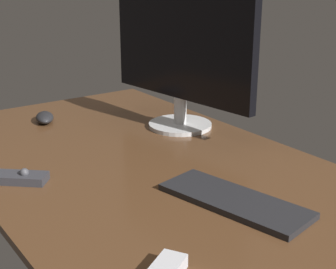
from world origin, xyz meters
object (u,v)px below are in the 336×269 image
object	(u,v)px
monitor	(181,48)
media_remote	(14,177)
keyboard	(234,201)
computer_mouse	(45,117)

from	to	relation	value
monitor	media_remote	world-z (taller)	monitor
keyboard	media_remote	size ratio (longest dim) A/B	2.14
keyboard	computer_mouse	distance (cm)	82.72
keyboard	computer_mouse	bearing A→B (deg)	175.88
monitor	computer_mouse	world-z (taller)	monitor
monitor	media_remote	bearing A→B (deg)	-86.12
monitor	keyboard	world-z (taller)	monitor
keyboard	computer_mouse	size ratio (longest dim) A/B	3.13
computer_mouse	keyboard	bearing A→B (deg)	27.67
keyboard	media_remote	xyz separation A→B (cm)	(-40.25, -36.09, 0.40)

